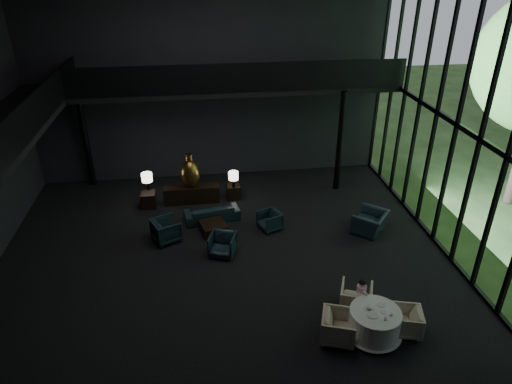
{
  "coord_description": "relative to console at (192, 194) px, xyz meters",
  "views": [
    {
      "loc": [
        -0.62,
        -11.84,
        8.49
      ],
      "look_at": [
        1.06,
        0.5,
        1.92
      ],
      "focal_mm": 32.0,
      "sensor_mm": 36.0,
      "label": 1
    }
  ],
  "objects": [
    {
      "name": "plate_b",
      "position": [
        4.61,
        -7.28,
        0.43
      ],
      "size": [
        0.2,
        0.2,
        0.01
      ],
      "primitive_type": "cylinder",
      "rotation": [
        0.0,
        0.0,
        -0.05
      ],
      "color": "white",
      "rests_on": "dining_table"
    },
    {
      "name": "side_table_right",
      "position": [
        1.6,
        0.1,
        -0.05
      ],
      "size": [
        0.51,
        0.51,
        0.56
      ],
      "primitive_type": "cube",
      "color": "black",
      "rests_on": "floor"
    },
    {
      "name": "wall_back",
      "position": [
        0.99,
        2.38,
        3.67
      ],
      "size": [
        14.0,
        0.04,
        8.0
      ],
      "primitive_type": "cube",
      "color": "black",
      "rests_on": "ground"
    },
    {
      "name": "wall_front",
      "position": [
        0.99,
        -9.62,
        3.67
      ],
      "size": [
        14.0,
        0.04,
        8.0
      ],
      "primitive_type": "cube",
      "color": "black",
      "rests_on": "ground"
    },
    {
      "name": "dining_table",
      "position": [
        4.39,
        -7.49,
        -0.0
      ],
      "size": [
        1.42,
        1.42,
        0.75
      ],
      "color": "white",
      "rests_on": "floor"
    },
    {
      "name": "dining_chair_east",
      "position": [
        5.21,
        -7.5,
        0.04
      ],
      "size": [
        0.83,
        0.86,
        0.73
      ],
      "primitive_type": "imported",
      "rotation": [
        0.0,
        0.0,
        -1.84
      ],
      "color": "beige",
      "rests_on": "floor"
    },
    {
      "name": "cream_pot",
      "position": [
        4.5,
        -7.8,
        0.46
      ],
      "size": [
        0.08,
        0.08,
        0.08
      ],
      "primitive_type": "cylinder",
      "rotation": [
        0.0,
        0.0,
        0.28
      ],
      "color": "#99999E",
      "rests_on": "dining_table"
    },
    {
      "name": "lounge_armchair_east",
      "position": [
        2.63,
        -2.27,
        0.0
      ],
      "size": [
        0.8,
        0.83,
        0.66
      ],
      "primitive_type": "imported",
      "rotation": [
        0.0,
        0.0,
        -1.18
      ],
      "color": "black",
      "rests_on": "floor"
    },
    {
      "name": "column_ne",
      "position": [
        5.79,
        0.38,
        1.67
      ],
      "size": [
        0.24,
        0.24,
        4.0
      ],
      "primitive_type": "cylinder",
      "color": "black",
      "rests_on": "floor"
    },
    {
      "name": "plate_a",
      "position": [
        4.27,
        -7.6,
        0.43
      ],
      "size": [
        0.3,
        0.3,
        0.02
      ],
      "primitive_type": "cylinder",
      "rotation": [
        0.0,
        0.0,
        -0.11
      ],
      "color": "white",
      "rests_on": "dining_table"
    },
    {
      "name": "lounge_armchair_west",
      "position": [
        -0.85,
        -2.51,
        0.13
      ],
      "size": [
        1.14,
        1.17,
        0.93
      ],
      "primitive_type": "imported",
      "rotation": [
        0.0,
        0.0,
        2.0
      ],
      "color": "black",
      "rests_on": "floor"
    },
    {
      "name": "column_nw",
      "position": [
        -4.01,
        2.08,
        1.67
      ],
      "size": [
        0.24,
        0.24,
        4.0
      ],
      "primitive_type": "cylinder",
      "color": "black",
      "rests_on": "floor"
    },
    {
      "name": "child",
      "position": [
        4.35,
        -6.6,
        0.39
      ],
      "size": [
        0.26,
        0.26,
        0.55
      ],
      "rotation": [
        0.0,
        0.0,
        3.14
      ],
      "color": "#C47F95",
      "rests_on": "dining_chair_north"
    },
    {
      "name": "lounge_armchair_south",
      "position": [
        0.92,
        -3.57,
        0.08
      ],
      "size": [
        0.99,
        0.96,
        0.81
      ],
      "primitive_type": "imported",
      "rotation": [
        0.0,
        0.0,
        -0.34
      ],
      "color": "black",
      "rests_on": "floor"
    },
    {
      "name": "side_table_left",
      "position": [
        -1.6,
        -0.15,
        -0.04
      ],
      "size": [
        0.53,
        0.53,
        0.58
      ],
      "primitive_type": "cube",
      "color": "black",
      "rests_on": "floor"
    },
    {
      "name": "curtain_wall",
      "position": [
        7.94,
        -3.62,
        3.67
      ],
      "size": [
        0.2,
        12.0,
        8.0
      ],
      "primitive_type": null,
      "color": "black",
      "rests_on": "ground"
    },
    {
      "name": "railing_left",
      "position": [
        -4.01,
        -3.62,
        4.27
      ],
      "size": [
        0.06,
        12.0,
        1.0
      ],
      "primitive_type": "cube",
      "color": "black",
      "rests_on": "mezzanine_left"
    },
    {
      "name": "sofa",
      "position": [
        0.69,
        -1.4,
        0.02
      ],
      "size": [
        1.86,
        0.81,
        0.7
      ],
      "primitive_type": "imported",
      "rotation": [
        0.0,
        0.0,
        3.31
      ],
      "color": "black",
      "rests_on": "floor"
    },
    {
      "name": "coffee_cup",
      "position": [
        4.71,
        -7.67,
        0.46
      ],
      "size": [
        0.1,
        0.1,
        0.06
      ],
      "primitive_type": "cylinder",
      "rotation": [
        0.0,
        0.0,
        0.23
      ],
      "color": "white",
      "rests_on": "saucer"
    },
    {
      "name": "window_armchair",
      "position": [
        5.98,
        -2.9,
        0.19
      ],
      "size": [
        1.35,
        1.39,
        1.03
      ],
      "primitive_type": "imported",
      "rotation": [
        0.0,
        0.0,
        -2.28
      ],
      "color": "black",
      "rests_on": "floor"
    },
    {
      "name": "railing_back",
      "position": [
        1.99,
        0.38,
        4.27
      ],
      "size": [
        12.0,
        0.06,
        1.0
      ],
      "primitive_type": "cube",
      "color": "black",
      "rests_on": "mezzanine_back"
    },
    {
      "name": "dining_chair_north",
      "position": [
        4.25,
        -6.53,
        0.11
      ],
      "size": [
        1.1,
        1.07,
        0.88
      ],
      "primitive_type": "imported",
      "rotation": [
        0.0,
        0.0,
        2.75
      ],
      "color": "beige",
      "rests_on": "floor"
    },
    {
      "name": "saucer",
      "position": [
        4.58,
        -7.54,
        0.43
      ],
      "size": [
        0.19,
        0.19,
        0.01
      ],
      "primitive_type": "cylinder",
      "rotation": [
        0.0,
        0.0,
        0.38
      ],
      "color": "white",
      "rests_on": "dining_table"
    },
    {
      "name": "cereal_bowl",
      "position": [
        4.26,
        -7.38,
        0.46
      ],
      "size": [
        0.16,
        0.16,
        0.08
      ],
      "primitive_type": "ellipsoid",
      "color": "white",
      "rests_on": "dining_table"
    },
    {
      "name": "bronze_urn",
      "position": [
        -0.0,
        0.03,
        0.89
      ],
      "size": [
        0.7,
        0.7,
        1.3
      ],
      "color": "olive",
      "rests_on": "console"
    },
    {
      "name": "dining_chair_west",
      "position": [
        3.48,
        -7.51,
        0.12
      ],
      "size": [
        1.06,
        1.1,
        0.9
      ],
      "primitive_type": "imported",
      "rotation": [
        0.0,
        0.0,
        1.23
      ],
      "color": "beige",
      "rests_on": "floor"
    },
    {
      "name": "table_lamp_right",
      "position": [
        1.6,
        -0.05,
        0.68
      ],
      "size": [
        0.38,
        0.38,
        0.63
      ],
      "color": "black",
      "rests_on": "side_table_right"
    },
    {
      "name": "coffee_table",
      "position": [
        0.7,
        -2.26,
        -0.15
      ],
      "size": [
        0.99,
        0.99,
        0.36
      ],
      "primitive_type": "cube",
      "rotation": [
        0.0,
        0.0,
        0.24
      ],
      "color": "black",
      "rests_on": "floor"
    },
    {
      "name": "mezzanine_back",
      "position": [
        1.99,
        1.38,
        3.67
      ],
      "size": [
        12.0,
        2.0,
        0.25
      ],
      "primitive_type": "cube",
      "color": "black",
      "rests_on": "wall_back"
    },
    {
      "name": "floor",
      "position": [
        0.99,
        -3.62,
        -0.33
      ],
      "size": [
        14.0,
        12.0,
        0.02
      ],
      "primitive_type": "cube",
      "color": "black",
      "rests_on": "ground"
    },
    {
      "name": "table_lamp_left",
      "position": [
        -1.6,
        0.12,
        0.74
      ],
      "size": [
        0.4,
        0.4,
        0.68
      ],
      "color": "black",
      "rests_on": "side_table_left"
    },
    {
      "name": "console",
      "position": [
        0.0,
        0.0,
        0.0
      ],
      "size": [
        2.07,
        0.47,
        0.66
      ],
      "primitive_type": "cube",
      "color": "black",
      "rests_on": "floor"
    }
  ]
}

